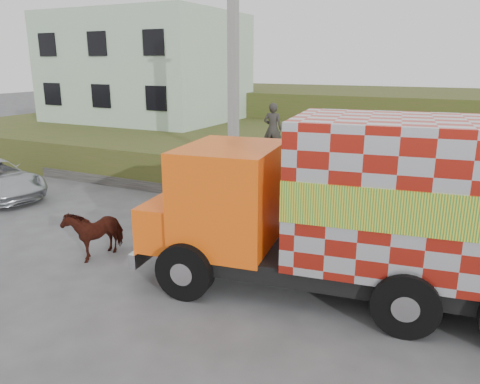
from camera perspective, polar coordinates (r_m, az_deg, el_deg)
The scene contains 9 objects.
ground at distance 12.83m, azimuth -6.22°, elevation -6.60°, with size 120.00×120.00×0.00m, color #474749.
embankment at distance 21.38m, azimuth 8.30°, elevation 4.45°, with size 40.00×12.00×1.50m, color #384F1A.
embankment_far at distance 32.78m, azimuth 15.09°, elevation 9.27°, with size 40.00×12.00×3.00m, color #384F1A.
retaining_strip at distance 17.14m, azimuth -4.35°, elevation -0.10°, with size 16.00×0.50×0.40m, color #595651.
building at distance 28.86m, azimuth -11.22°, elevation 14.68°, with size 10.00×8.00×6.00m, color #AFC8AA.
utility_pole at distance 16.39m, azimuth -0.81°, elevation 12.97°, with size 1.20×0.30×8.00m.
cargo_truck at distance 9.86m, azimuth 14.86°, elevation -1.88°, with size 8.81×3.94×3.80m.
cow at distance 12.56m, azimuth -17.28°, elevation -4.59°, with size 0.70×1.53×1.29m, color #381C0E.
pedestrian at distance 17.42m, azimuth 4.01°, elevation 7.72°, with size 0.69×0.45×1.89m, color #312D2B.
Camera 1 is at (6.50, -9.95, 4.84)m, focal length 35.00 mm.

